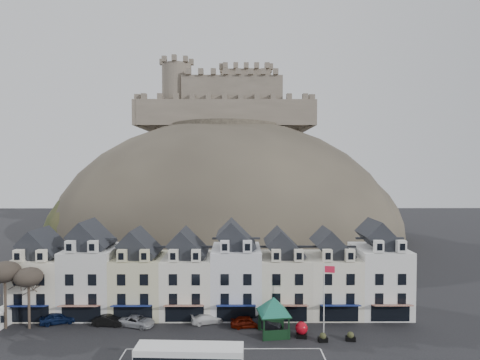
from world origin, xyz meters
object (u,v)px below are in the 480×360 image
(car_silver, at_px, (137,321))
(car_maroon, at_px, (247,322))
(car_white, at_px, (207,319))
(car_charcoal, at_px, (265,323))
(bus, at_px, (189,359))
(red_buoy, at_px, (302,329))
(bus_shelter, at_px, (274,305))
(car_navy, at_px, (59,318))
(flagpole, at_px, (325,296))
(car_black, at_px, (109,321))
(white_van, at_px, (5,316))

(car_silver, distance_m, car_maroon, 14.27)
(car_white, distance_m, car_charcoal, 7.66)
(bus, xyz_separation_m, red_buoy, (12.50, 8.33, -0.71))
(bus_shelter, bearing_deg, car_silver, 164.06)
(bus_shelter, relative_size, car_navy, 1.65)
(bus, xyz_separation_m, flagpole, (15.24, 8.10, 3.50))
(car_black, bearing_deg, car_white, -81.96)
(bus_shelter, relative_size, car_maroon, 1.74)
(car_white, bearing_deg, red_buoy, -126.22)
(bus, bearing_deg, bus_shelter, 46.73)
(car_maroon, bearing_deg, car_silver, 84.17)
(car_black, height_order, car_maroon, car_maroon)
(car_navy, bearing_deg, car_charcoal, -112.02)
(car_black, xyz_separation_m, car_charcoal, (20.27, -0.90, 0.02))
(red_buoy, distance_m, car_white, 12.45)
(car_black, bearing_deg, white_van, 92.00)
(car_white, height_order, car_maroon, car_maroon)
(flagpole, xyz_separation_m, car_navy, (-34.10, 4.31, -4.41))
(bus, xyz_separation_m, white_van, (-25.94, 12.41, -0.62))
(car_silver, xyz_separation_m, car_white, (9.07, 0.86, -0.03))
(car_silver, height_order, car_maroon, car_maroon)
(red_buoy, relative_size, car_charcoal, 0.45)
(car_silver, bearing_deg, flagpole, -81.56)
(flagpole, bearing_deg, car_maroon, 161.85)
(bus, relative_size, red_buoy, 5.79)
(car_navy, bearing_deg, white_van, 71.36)
(red_buoy, bearing_deg, car_silver, 171.20)
(bus_shelter, relative_size, car_white, 1.72)
(bus, bearing_deg, car_silver, 128.09)
(red_buoy, distance_m, flagpole, 5.03)
(car_navy, xyz_separation_m, car_white, (19.60, 0.00, -0.14))
(car_navy, relative_size, car_white, 1.04)
(bus, height_order, car_navy, bus)
(bus_shelter, relative_size, car_silver, 1.58)
(car_navy, distance_m, car_silver, 10.57)
(car_silver, bearing_deg, car_maroon, -74.84)
(bus, height_order, car_charcoal, bus)
(car_charcoal, bearing_deg, bus_shelter, -130.45)
(car_charcoal, bearing_deg, car_black, 109.96)
(bus_shelter, height_order, white_van, bus_shelter)
(red_buoy, relative_size, car_white, 0.44)
(bus_shelter, relative_size, car_charcoal, 1.78)
(flagpole, relative_size, white_van, 1.91)
(flagpole, relative_size, car_charcoal, 2.19)
(bus, bearing_deg, white_van, 156.74)
(car_charcoal, bearing_deg, bus, 165.20)
(bus, height_order, car_black, bus)
(car_navy, xyz_separation_m, car_silver, (10.53, -0.86, -0.10))
(flagpole, bearing_deg, bus_shelter, 171.74)
(car_navy, distance_m, car_black, 6.86)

